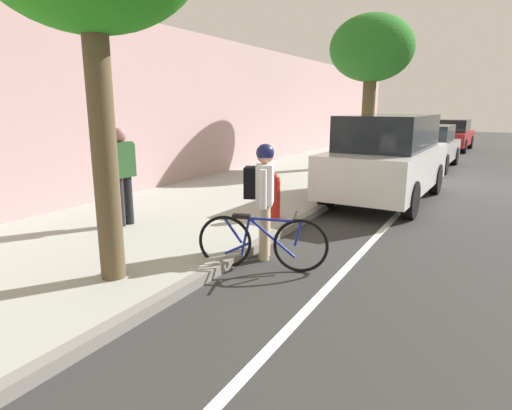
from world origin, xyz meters
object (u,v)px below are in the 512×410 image
(parked_sedan_red_nearest, at_px, (451,135))
(cyclist_with_backpack, at_px, (263,190))
(parked_suv_white_mid, at_px, (388,157))
(pedestrian_on_phone, at_px, (122,171))
(fire_hydrant, at_px, (274,195))
(street_tree_near_cyclist, at_px, (372,51))
(parked_sedan_silver_second, at_px, (427,147))
(bicycle_at_curb, at_px, (262,242))

(parked_sedan_red_nearest, xyz_separation_m, cyclist_with_backpack, (0.80, 18.60, 0.27))
(parked_suv_white_mid, xyz_separation_m, pedestrian_on_phone, (3.43, 4.92, 0.07))
(pedestrian_on_phone, xyz_separation_m, fire_hydrant, (-2.08, -1.74, -0.54))
(parked_suv_white_mid, relative_size, fire_hydrant, 5.68)
(street_tree_near_cyclist, height_order, pedestrian_on_phone, street_tree_near_cyclist)
(parked_sedan_red_nearest, relative_size, street_tree_near_cyclist, 0.89)
(parked_sedan_silver_second, relative_size, street_tree_near_cyclist, 0.89)
(parked_sedan_silver_second, xyz_separation_m, street_tree_near_cyclist, (1.79, 1.52, 3.23))
(bicycle_at_curb, bearing_deg, cyclist_with_backpack, -63.01)
(pedestrian_on_phone, relative_size, fire_hydrant, 2.03)
(parked_sedan_red_nearest, distance_m, pedestrian_on_phone, 18.96)
(cyclist_with_backpack, bearing_deg, pedestrian_on_phone, 0.34)
(bicycle_at_curb, relative_size, fire_hydrant, 2.02)
(fire_hydrant, bearing_deg, cyclist_with_backpack, 111.28)
(bicycle_at_curb, bearing_deg, street_tree_near_cyclist, -82.56)
(parked_sedan_red_nearest, relative_size, fire_hydrant, 5.32)
(parked_sedan_silver_second, distance_m, pedestrian_on_phone, 11.80)
(cyclist_with_backpack, xyz_separation_m, street_tree_near_cyclist, (1.11, -9.75, 2.96))
(parked_suv_white_mid, xyz_separation_m, bicycle_at_curb, (0.46, 5.34, -0.63))
(street_tree_near_cyclist, bearing_deg, cyclist_with_backpack, 96.47)
(bicycle_at_curb, relative_size, street_tree_near_cyclist, 0.34)
(cyclist_with_backpack, bearing_deg, parked_suv_white_mid, -97.91)
(bicycle_at_curb, bearing_deg, fire_hydrant, -67.51)
(bicycle_at_curb, bearing_deg, parked_sedan_red_nearest, -91.74)
(parked_suv_white_mid, height_order, cyclist_with_backpack, parked_suv_white_mid)
(cyclist_with_backpack, height_order, street_tree_near_cyclist, street_tree_near_cyclist)
(parked_sedan_silver_second, distance_m, parked_suv_white_mid, 6.37)
(parked_sedan_red_nearest, distance_m, fire_hydrant, 16.94)
(parked_suv_white_mid, relative_size, bicycle_at_curb, 2.81)
(cyclist_with_backpack, relative_size, pedestrian_on_phone, 0.99)
(fire_hydrant, bearing_deg, street_tree_near_cyclist, -86.90)
(street_tree_near_cyclist, xyz_separation_m, pedestrian_on_phone, (1.64, 9.77, -2.88))
(parked_sedan_silver_second, bearing_deg, parked_suv_white_mid, 90.00)
(parked_sedan_red_nearest, bearing_deg, fire_hydrant, 85.02)
(parked_suv_white_mid, bearing_deg, parked_sedan_red_nearest, -90.50)
(parked_sedan_silver_second, height_order, parked_suv_white_mid, parked_suv_white_mid)
(parked_sedan_red_nearest, relative_size, bicycle_at_curb, 2.64)
(cyclist_with_backpack, bearing_deg, fire_hydrant, -68.72)
(bicycle_at_curb, distance_m, cyclist_with_backpack, 0.80)
(pedestrian_on_phone, height_order, fire_hydrant, pedestrian_on_phone)
(parked_sedan_red_nearest, height_order, parked_suv_white_mid, parked_suv_white_mid)
(parked_sedan_silver_second, xyz_separation_m, parked_suv_white_mid, (0.00, 6.37, 0.27))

